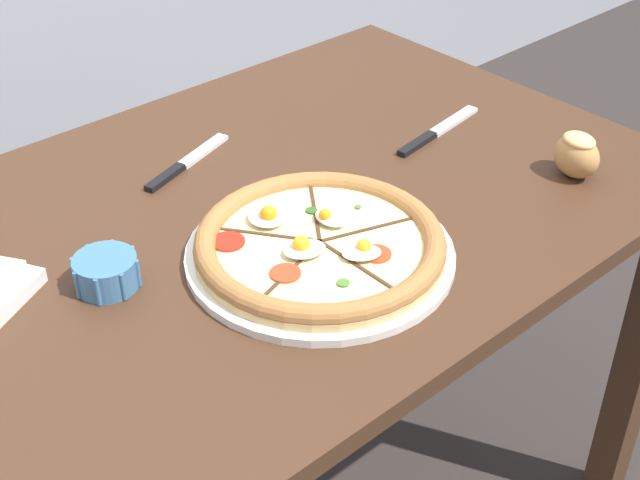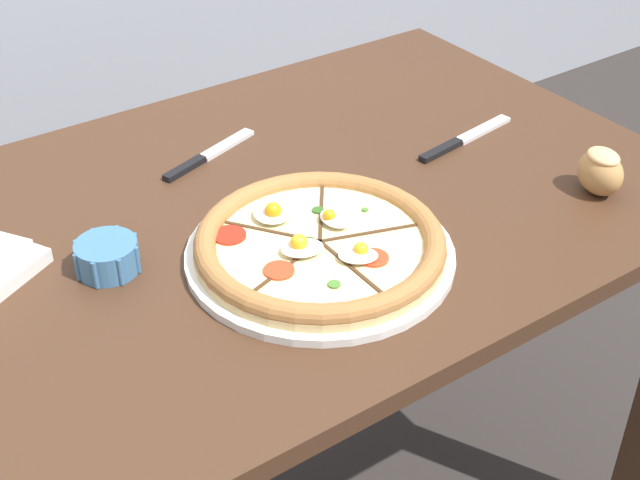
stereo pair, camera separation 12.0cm
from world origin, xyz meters
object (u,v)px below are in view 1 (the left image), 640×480
object	(u,v)px
dining_table	(202,296)
pizza	(320,246)
ramekin_bowl	(106,271)
knife_spare	(187,162)
knife_main	(438,131)
bread_piece_near	(577,154)

from	to	relation	value
dining_table	pizza	xyz separation A→B (m)	(0.10, -0.15, 0.12)
ramekin_bowl	dining_table	bearing A→B (deg)	3.41
pizza	knife_spare	xyz separation A→B (m)	(0.01, 0.33, -0.02)
knife_main	knife_spare	xyz separation A→B (m)	(-0.38, 0.20, 0.00)
dining_table	knife_main	world-z (taller)	knife_main
ramekin_bowl	knife_spare	size ratio (longest dim) A/B	0.46
pizza	knife_main	bearing A→B (deg)	19.12
ramekin_bowl	bread_piece_near	xyz separation A→B (m)	(0.69, -0.24, 0.01)
knife_main	ramekin_bowl	bearing A→B (deg)	171.33
pizza	bread_piece_near	world-z (taller)	bread_piece_near
pizza	ramekin_bowl	xyz separation A→B (m)	(-0.25, 0.14, 0.00)
dining_table	knife_spare	distance (m)	0.24
dining_table	knife_spare	bearing A→B (deg)	58.79
bread_piece_near	knife_main	world-z (taller)	bread_piece_near
bread_piece_near	pizza	bearing A→B (deg)	167.29
knife_main	knife_spare	distance (m)	0.43
bread_piece_near	knife_main	distance (m)	0.24
pizza	knife_main	world-z (taller)	pizza
bread_piece_near	knife_spare	size ratio (longest dim) A/B	0.46
dining_table	ramekin_bowl	xyz separation A→B (m)	(-0.15, -0.01, 0.13)
ramekin_bowl	bread_piece_near	bearing A→B (deg)	-19.16
dining_table	pizza	distance (m)	0.22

